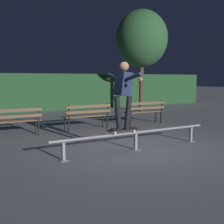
{
  "coord_description": "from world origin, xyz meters",
  "views": [
    {
      "loc": [
        -4.1,
        -5.76,
        1.71
      ],
      "look_at": [
        -0.18,
        0.75,
        0.85
      ],
      "focal_mm": 47.51,
      "sensor_mm": 36.0,
      "label": 1
    }
  ],
  "objects": [
    {
      "name": "park_bench_leftmost",
      "position": [
        -2.14,
        3.07,
        0.54
      ],
      "size": [
        1.61,
        0.47,
        0.88
      ],
      "color": "black",
      "rests_on": "ground"
    },
    {
      "name": "tree_far_right",
      "position": [
        5.23,
        6.77,
        3.73
      ],
      "size": [
        2.66,
        2.66,
        5.21
      ],
      "color": "#4C3828",
      "rests_on": "ground"
    },
    {
      "name": "skateboard",
      "position": [
        -0.37,
        -0.05,
        0.52
      ],
      "size": [
        0.78,
        0.2,
        0.09
      ],
      "color": "black",
      "rests_on": "grind_rail"
    },
    {
      "name": "hedge_backdrop",
      "position": [
        0.0,
        9.9,
        0.99
      ],
      "size": [
        24.0,
        1.2,
        1.97
      ],
      "primitive_type": "cube",
      "color": "#234C28",
      "rests_on": "ground"
    },
    {
      "name": "ground_plane",
      "position": [
        0.0,
        0.0,
        0.0
      ],
      "size": [
        90.0,
        90.0,
        0.0
      ],
      "primitive_type": "plane",
      "color": "slate"
    },
    {
      "name": "park_bench_right_center",
      "position": [
        2.66,
        3.07,
        0.54
      ],
      "size": [
        1.61,
        0.47,
        0.88
      ],
      "color": "black",
      "rests_on": "ground"
    },
    {
      "name": "grind_rail",
      "position": [
        0.0,
        -0.05,
        0.35
      ],
      "size": [
        4.35,
        0.18,
        0.45
      ],
      "color": "gray",
      "rests_on": "ground"
    },
    {
      "name": "park_bench_left_center",
      "position": [
        0.26,
        3.07,
        0.54
      ],
      "size": [
        1.61,
        0.47,
        0.88
      ],
      "color": "black",
      "rests_on": "ground"
    },
    {
      "name": "skateboarder",
      "position": [
        -0.36,
        -0.05,
        1.46
      ],
      "size": [
        0.62,
        1.41,
        1.56
      ],
      "color": "black",
      "rests_on": "skateboard"
    }
  ]
}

